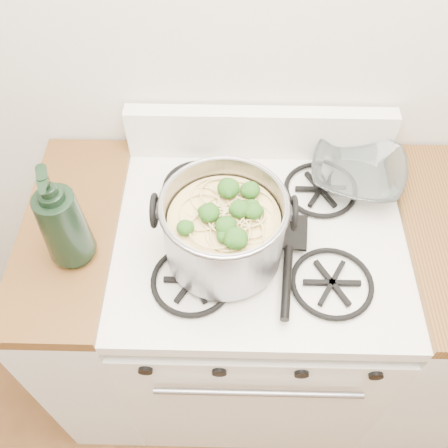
% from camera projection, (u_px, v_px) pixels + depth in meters
% --- Properties ---
extents(gas_range, '(0.76, 0.66, 0.92)m').
position_uv_depth(gas_range, '(252.00, 315.00, 1.68)').
color(gas_range, white).
rests_on(gas_range, ground).
extents(counter_left, '(0.25, 0.65, 0.92)m').
position_uv_depth(counter_left, '(102.00, 308.00, 1.67)').
color(counter_left, silver).
rests_on(counter_left, ground).
extents(stock_pot, '(0.33, 0.30, 0.20)m').
position_uv_depth(stock_pot, '(224.00, 230.00, 1.18)').
color(stock_pot, gray).
rests_on(stock_pot, gas_range).
extents(spatula, '(0.32, 0.34, 0.02)m').
position_uv_depth(spatula, '(290.00, 230.00, 1.28)').
color(spatula, black).
rests_on(spatula, gas_range).
extents(glass_bowl, '(0.13, 0.13, 0.03)m').
position_uv_depth(glass_bowl, '(356.00, 176.00, 1.39)').
color(glass_bowl, white).
rests_on(glass_bowl, gas_range).
extents(bottle, '(0.14, 0.14, 0.30)m').
position_uv_depth(bottle, '(60.00, 217.00, 1.13)').
color(bottle, black).
rests_on(bottle, counter_left).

